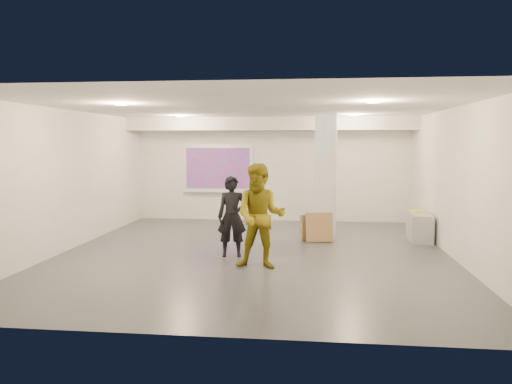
# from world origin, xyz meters

# --- Properties ---
(floor) EXTENTS (8.00, 9.00, 0.01)m
(floor) POSITION_xyz_m (0.00, 0.00, 0.00)
(floor) COLOR #36383D
(floor) RESTS_ON ground
(ceiling) EXTENTS (8.00, 9.00, 0.01)m
(ceiling) POSITION_xyz_m (0.00, 0.00, 3.00)
(ceiling) COLOR white
(ceiling) RESTS_ON floor
(wall_back) EXTENTS (8.00, 0.01, 3.00)m
(wall_back) POSITION_xyz_m (0.00, 4.50, 1.50)
(wall_back) COLOR silver
(wall_back) RESTS_ON floor
(wall_front) EXTENTS (8.00, 0.01, 3.00)m
(wall_front) POSITION_xyz_m (0.00, -4.50, 1.50)
(wall_front) COLOR silver
(wall_front) RESTS_ON floor
(wall_left) EXTENTS (0.01, 9.00, 3.00)m
(wall_left) POSITION_xyz_m (-4.00, 0.00, 1.50)
(wall_left) COLOR silver
(wall_left) RESTS_ON floor
(wall_right) EXTENTS (0.01, 9.00, 3.00)m
(wall_right) POSITION_xyz_m (4.00, 0.00, 1.50)
(wall_right) COLOR silver
(wall_right) RESTS_ON floor
(soffit_band) EXTENTS (8.00, 1.10, 0.36)m
(soffit_band) POSITION_xyz_m (0.00, 3.95, 2.82)
(soffit_band) COLOR silver
(soffit_band) RESTS_ON ceiling
(downlight_nw) EXTENTS (0.22, 0.22, 0.02)m
(downlight_nw) POSITION_xyz_m (-2.20, 2.50, 2.98)
(downlight_nw) COLOR #FDF87E
(downlight_nw) RESTS_ON ceiling
(downlight_ne) EXTENTS (0.22, 0.22, 0.02)m
(downlight_ne) POSITION_xyz_m (2.20, 2.50, 2.98)
(downlight_ne) COLOR #FDF87E
(downlight_ne) RESTS_ON ceiling
(downlight_sw) EXTENTS (0.22, 0.22, 0.02)m
(downlight_sw) POSITION_xyz_m (-2.20, -1.50, 2.98)
(downlight_sw) COLOR #FDF87E
(downlight_sw) RESTS_ON ceiling
(downlight_se) EXTENTS (0.22, 0.22, 0.02)m
(downlight_se) POSITION_xyz_m (2.20, -1.50, 2.98)
(downlight_se) COLOR #FDF87E
(downlight_se) RESTS_ON ceiling
(column) EXTENTS (0.52, 0.52, 3.00)m
(column) POSITION_xyz_m (1.50, 1.80, 1.50)
(column) COLOR silver
(column) RESTS_ON floor
(projection_screen) EXTENTS (2.10, 0.13, 1.42)m
(projection_screen) POSITION_xyz_m (-1.60, 4.45, 1.53)
(projection_screen) COLOR white
(projection_screen) RESTS_ON wall_back
(credenza) EXTENTS (0.51, 1.13, 0.65)m
(credenza) POSITION_xyz_m (3.72, 1.83, 0.32)
(credenza) COLOR #939598
(credenza) RESTS_ON floor
(postit_pad) EXTENTS (0.33, 0.39, 0.03)m
(postit_pad) POSITION_xyz_m (3.68, 2.08, 0.67)
(postit_pad) COLOR yellow
(postit_pad) RESTS_ON credenza
(cardboard_back) EXTENTS (0.66, 0.31, 0.68)m
(cardboard_back) POSITION_xyz_m (1.37, 1.40, 0.34)
(cardboard_back) COLOR olive
(cardboard_back) RESTS_ON floor
(cardboard_front) EXTENTS (0.56, 0.33, 0.60)m
(cardboard_front) POSITION_xyz_m (1.19, 1.62, 0.30)
(cardboard_front) COLOR olive
(cardboard_front) RESTS_ON floor
(woman) EXTENTS (0.64, 0.46, 1.63)m
(woman) POSITION_xyz_m (-0.41, -0.29, 0.81)
(woman) COLOR black
(woman) RESTS_ON floor
(man) EXTENTS (0.97, 0.77, 1.92)m
(man) POSITION_xyz_m (0.26, -1.18, 0.96)
(man) COLOR olive
(man) RESTS_ON floor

